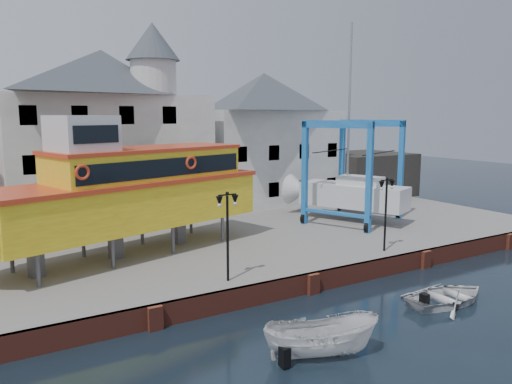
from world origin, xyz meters
TOP-DOWN VIEW (x-y plane):
  - ground at (0.00, 0.00)m, footprint 140.00×140.00m
  - hardstanding at (0.00, 11.00)m, footprint 44.00×22.00m
  - quay_wall at (-0.00, 0.10)m, footprint 44.00×0.47m
  - building_white_main at (-4.87, 18.39)m, footprint 14.00×8.30m
  - building_white_right at (9.00, 19.00)m, footprint 12.00×8.00m
  - shed_dark at (19.00, 17.00)m, footprint 8.00×7.00m
  - lamp_post_left at (-4.00, 1.20)m, footprint 1.12×0.32m
  - lamp_post_right at (6.00, 1.20)m, footprint 1.12×0.32m
  - tour_boat at (-7.39, 7.58)m, footprint 17.93×8.74m
  - travel_lift at (9.65, 9.06)m, footprint 7.98×9.42m
  - motorboat_a at (-3.64, -5.31)m, footprint 4.56×3.09m
  - motorboat_b at (4.62, -4.24)m, footprint 4.48×3.29m

SIDE VIEW (x-z plane):
  - ground at x=0.00m, z-range 0.00..0.00m
  - motorboat_a at x=-3.64m, z-range -0.82..0.82m
  - motorboat_b at x=4.62m, z-range -0.45..0.45m
  - hardstanding at x=0.00m, z-range 0.00..1.00m
  - quay_wall at x=0.00m, z-range 0.00..1.00m
  - shed_dark at x=19.00m, z-range 1.00..5.00m
  - travel_lift at x=9.65m, z-range -3.65..10.31m
  - lamp_post_left at x=-4.00m, z-range 2.07..6.27m
  - lamp_post_right at x=6.00m, z-range 2.07..6.27m
  - tour_boat at x=-7.39m, z-range 0.78..8.39m
  - building_white_right at x=9.00m, z-range 1.00..12.20m
  - building_white_main at x=-4.87m, z-range 0.34..14.34m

